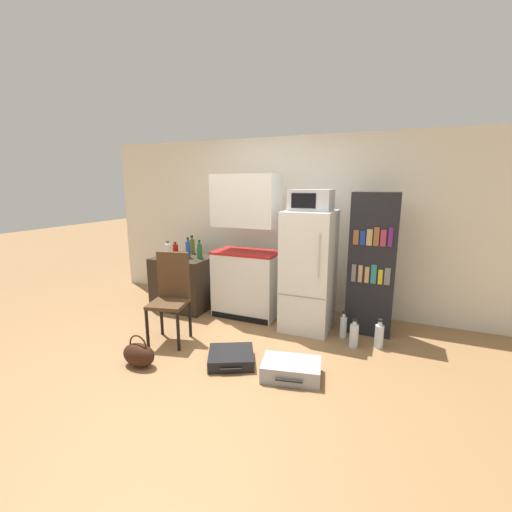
% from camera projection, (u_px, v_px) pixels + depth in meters
% --- Properties ---
extents(ground_plane, '(24.00, 24.00, 0.00)m').
position_uv_depth(ground_plane, '(221.00, 364.00, 3.51)').
color(ground_plane, olive).
extents(wall_back, '(6.40, 0.10, 2.46)m').
position_uv_depth(wall_back, '(298.00, 224.00, 4.97)').
color(wall_back, silver).
rests_on(wall_back, ground_plane).
extents(side_table, '(0.81, 0.66, 0.76)m').
position_uv_depth(side_table, '(185.00, 282.00, 5.07)').
color(side_table, '#2D2319').
rests_on(side_table, ground_plane).
extents(kitchen_hutch, '(0.89, 0.52, 1.94)m').
position_uv_depth(kitchen_hutch, '(247.00, 252.00, 4.66)').
color(kitchen_hutch, silver).
rests_on(kitchen_hutch, ground_plane).
extents(refrigerator, '(0.60, 0.68, 1.49)m').
position_uv_depth(refrigerator, '(309.00, 271.00, 4.28)').
color(refrigerator, silver).
rests_on(refrigerator, ground_plane).
extents(microwave, '(0.50, 0.36, 0.25)m').
position_uv_depth(microwave, '(311.00, 200.00, 4.10)').
color(microwave, '#B7B7BC').
rests_on(microwave, refrigerator).
extents(bookshelf, '(0.54, 0.33, 1.72)m').
position_uv_depth(bookshelf, '(372.00, 264.00, 4.12)').
color(bookshelf, black).
rests_on(bookshelf, ground_plane).
extents(bottle_clear_short, '(0.08, 0.08, 0.20)m').
position_uv_depth(bottle_clear_short, '(199.00, 251.00, 4.98)').
color(bottle_clear_short, silver).
rests_on(bottle_clear_short, side_table).
extents(bottle_blue_soda, '(0.07, 0.07, 0.30)m').
position_uv_depth(bottle_blue_soda, '(188.00, 249.00, 4.90)').
color(bottle_blue_soda, '#1E47A3').
rests_on(bottle_blue_soda, side_table).
extents(bottle_milk_white, '(0.09, 0.09, 0.20)m').
position_uv_depth(bottle_milk_white, '(168.00, 249.00, 5.14)').
color(bottle_milk_white, white).
rests_on(bottle_milk_white, side_table).
extents(bottle_ketchup_red, '(0.08, 0.08, 0.16)m').
position_uv_depth(bottle_ketchup_red, '(175.00, 248.00, 5.32)').
color(bottle_ketchup_red, '#AD1914').
rests_on(bottle_ketchup_red, side_table).
extents(bottle_olive_oil, '(0.08, 0.08, 0.28)m').
position_uv_depth(bottle_olive_oil, '(192.00, 246.00, 5.23)').
color(bottle_olive_oil, '#566619').
rests_on(bottle_olive_oil, side_table).
extents(bottle_green_tall, '(0.07, 0.07, 0.27)m').
position_uv_depth(bottle_green_tall, '(200.00, 251.00, 4.86)').
color(bottle_green_tall, '#1E6028').
rests_on(bottle_green_tall, side_table).
extents(chair, '(0.48, 0.48, 1.04)m').
position_uv_depth(chair, '(171.00, 290.00, 3.97)').
color(chair, black).
rests_on(chair, ground_plane).
extents(suitcase_large_flat, '(0.60, 0.59, 0.12)m').
position_uv_depth(suitcase_large_flat, '(231.00, 357.00, 3.52)').
color(suitcase_large_flat, black).
rests_on(suitcase_large_flat, ground_plane).
extents(suitcase_small_flat, '(0.61, 0.47, 0.16)m').
position_uv_depth(suitcase_small_flat, '(291.00, 369.00, 3.26)').
color(suitcase_small_flat, '#99999E').
rests_on(suitcase_small_flat, ground_plane).
extents(handbag, '(0.36, 0.20, 0.33)m').
position_uv_depth(handbag, '(139.00, 354.00, 3.45)').
color(handbag, '#33190F').
rests_on(handbag, ground_plane).
extents(water_bottle_front, '(0.10, 0.10, 0.34)m').
position_uv_depth(water_bottle_front, '(354.00, 335.00, 3.86)').
color(water_bottle_front, silver).
rests_on(water_bottle_front, ground_plane).
extents(water_bottle_middle, '(0.08, 0.08, 0.33)m').
position_uv_depth(water_bottle_middle, '(343.00, 326.00, 4.10)').
color(water_bottle_middle, silver).
rests_on(water_bottle_middle, ground_plane).
extents(water_bottle_back, '(0.10, 0.10, 0.34)m').
position_uv_depth(water_bottle_back, '(379.00, 336.00, 3.84)').
color(water_bottle_back, silver).
rests_on(water_bottle_back, ground_plane).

